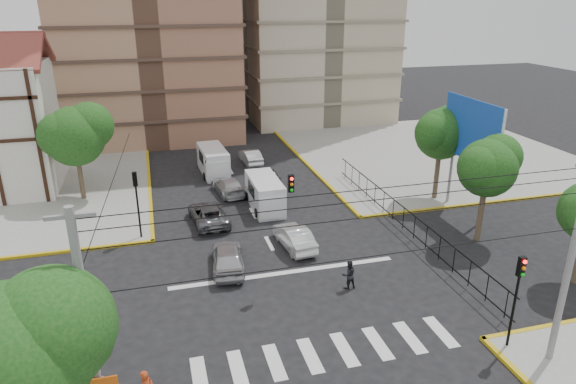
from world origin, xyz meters
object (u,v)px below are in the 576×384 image
object	(u,v)px
traffic_light_se	(517,287)
van_left_lane	(214,162)
pedestrian_crosswalk	(349,275)
traffic_light_nw	(137,194)
van_right_lane	(266,195)
car_white_front_right	(294,237)
car_silver_front_left	(228,257)

from	to	relation	value
traffic_light_se	van_left_lane	world-z (taller)	traffic_light_se
traffic_light_se	pedestrian_crosswalk	world-z (taller)	traffic_light_se
traffic_light_nw	van_right_lane	xyz separation A→B (m)	(8.85, 2.70, -2.00)
car_white_front_right	van_left_lane	bearing A→B (deg)	-84.98
van_right_lane	van_left_lane	distance (m)	9.22
car_silver_front_left	pedestrian_crosswalk	xyz separation A→B (m)	(5.88, -3.76, 0.06)
traffic_light_se	van_right_lane	size ratio (longest dim) A/B	0.87
traffic_light_se	car_silver_front_left	distance (m)	15.14
traffic_light_nw	van_left_lane	distance (m)	13.28
car_silver_front_left	pedestrian_crosswalk	bearing A→B (deg)	153.33
traffic_light_se	car_silver_front_left	xyz separation A→B (m)	(-10.83, 10.31, -2.36)
van_left_lane	van_right_lane	bearing A→B (deg)	-77.00
traffic_light_nw	pedestrian_crosswalk	xyz separation A→B (m)	(10.65, -9.05, -2.30)
traffic_light_nw	van_right_lane	bearing A→B (deg)	16.98
traffic_light_se	pedestrian_crosswalk	xyz separation A→B (m)	(-4.95, 6.55, -2.30)
van_left_lane	car_silver_front_left	xyz separation A→B (m)	(-1.48, -16.83, -0.37)
traffic_light_se	car_white_front_right	bearing A→B (deg)	118.39
traffic_light_nw	van_right_lane	distance (m)	9.47
van_right_lane	pedestrian_crosswalk	xyz separation A→B (m)	(1.80, -11.76, -0.30)
van_left_lane	car_white_front_right	size ratio (longest dim) A/B	1.24
van_left_lane	car_white_front_right	xyz separation A→B (m)	(2.93, -15.26, -0.43)
traffic_light_se	traffic_light_nw	world-z (taller)	same
car_silver_front_left	traffic_light_se	bearing A→B (deg)	142.36
van_right_lane	car_silver_front_left	xyz separation A→B (m)	(-4.08, -7.99, -0.35)
car_white_front_right	pedestrian_crosswalk	distance (m)	5.54
car_silver_front_left	van_right_lane	bearing A→B (deg)	-111.08
pedestrian_crosswalk	car_silver_front_left	bearing A→B (deg)	-36.41
car_silver_front_left	van_left_lane	bearing A→B (deg)	-89.08
van_left_lane	car_silver_front_left	size ratio (longest dim) A/B	1.18
car_white_front_right	pedestrian_crosswalk	xyz separation A→B (m)	(1.47, -5.34, 0.12)
traffic_light_nw	van_left_lane	world-z (taller)	traffic_light_nw
van_left_lane	car_white_front_right	world-z (taller)	van_left_lane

